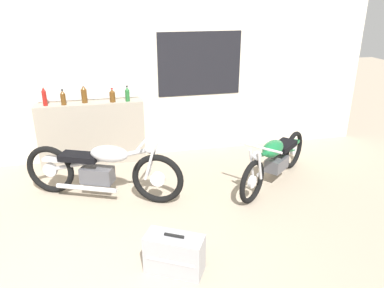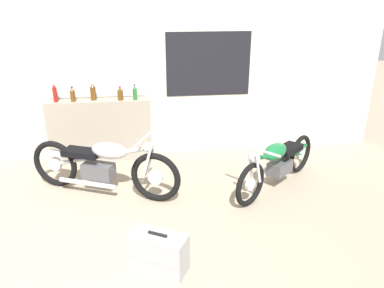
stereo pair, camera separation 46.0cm
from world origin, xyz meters
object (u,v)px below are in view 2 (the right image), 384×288
bottle_center (93,92)px  motorcycle_silver (103,165)px  hard_case_silver (158,252)px  motorcycle_green (278,162)px  bottle_left_center (73,95)px  bottle_rightmost (135,93)px  bottle_leftmost (55,93)px  bottle_right_center (120,94)px

bottle_center → motorcycle_silver: 1.44m
hard_case_silver → motorcycle_green: bearing=41.2°
bottle_left_center → hard_case_silver: 3.21m
motorcycle_silver → motorcycle_green: bearing=-2.7°
bottle_rightmost → hard_case_silver: (0.22, -2.83, -0.93)m
bottle_leftmost → bottle_center: size_ratio=1.07×
bottle_center → bottle_right_center: bottle_center is taller
bottle_leftmost → motorcycle_green: bearing=-22.2°
bottle_rightmost → motorcycle_silver: size_ratio=0.12×
bottle_rightmost → hard_case_silver: 2.99m
bottle_left_center → bottle_center: size_ratio=0.82×
bottle_left_center → motorcycle_green: (2.95, -1.30, -0.74)m
motorcycle_green → motorcycle_silver: bearing=177.3°
motorcycle_silver → hard_case_silver: (0.68, -1.66, -0.23)m
motorcycle_silver → motorcycle_green: 2.44m
bottle_center → bottle_leftmost: bearing=-176.3°
motorcycle_silver → hard_case_silver: motorcycle_silver is taller
bottle_right_center → motorcycle_silver: 1.38m
bottle_left_center → bottle_rightmost: 0.97m
bottle_right_center → bottle_rightmost: bearing=-1.0°
bottle_leftmost → bottle_rightmost: 1.24m
bottle_left_center → motorcycle_silver: (0.51, -1.18, -0.69)m
bottle_rightmost → bottle_left_center: bearing=179.5°
bottle_center → motorcycle_green: 3.06m
bottle_center → hard_case_silver: bearing=-73.1°
bottle_right_center → motorcycle_silver: (-0.23, -1.18, -0.69)m
bottle_leftmost → motorcycle_silver: size_ratio=0.15×
bottle_leftmost → motorcycle_silver: bottle_leftmost is taller
bottle_leftmost → bottle_right_center: bottle_leftmost is taller
bottle_right_center → motorcycle_silver: bearing=-100.9°
bottle_leftmost → motorcycle_green: (3.22, -1.31, -0.77)m
bottle_left_center → motorcycle_green: bottle_left_center is taller
bottle_right_center → motorcycle_green: bearing=-30.3°
bottle_right_center → bottle_rightmost: 0.23m
bottle_rightmost → motorcycle_silver: (-0.46, -1.17, -0.70)m
bottle_left_center → motorcycle_silver: bearing=-66.7°
motorcycle_silver → hard_case_silver: bearing=-67.7°
motorcycle_silver → bottle_center: bearing=99.2°
bottle_left_center → hard_case_silver: size_ratio=0.38×
bottle_leftmost → motorcycle_green: bottle_leftmost is taller
bottle_rightmost → motorcycle_green: bearing=-33.1°
bottle_center → hard_case_silver: (0.88, -2.89, -0.95)m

